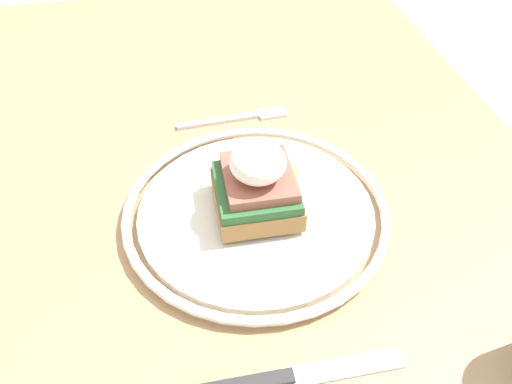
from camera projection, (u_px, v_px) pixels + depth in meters
dining_table at (232, 254)px, 0.63m from camera, size 1.15×0.75×0.72m
plate at (256, 210)px, 0.53m from camera, size 0.28×0.28×0.02m
sandwich at (257, 183)px, 0.50m from camera, size 0.12×0.10×0.08m
fork at (238, 118)px, 0.66m from camera, size 0.03×0.15×0.00m
knife at (281, 379)px, 0.40m from camera, size 0.02×0.18×0.01m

